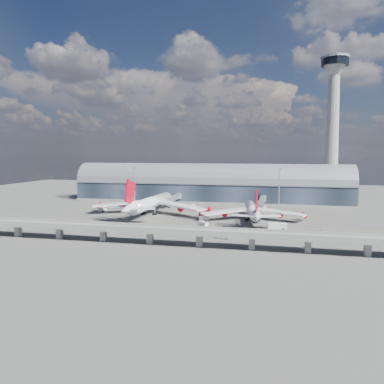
% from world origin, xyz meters
% --- Properties ---
extents(ground, '(500.00, 500.00, 0.00)m').
position_xyz_m(ground, '(0.00, 0.00, 0.00)').
color(ground, '#474744').
rests_on(ground, ground).
extents(taxi_lines, '(200.00, 80.12, 0.01)m').
position_xyz_m(taxi_lines, '(0.00, 22.11, 0.01)').
color(taxi_lines, gold).
rests_on(taxi_lines, ground).
extents(terminal, '(200.00, 30.00, 28.00)m').
position_xyz_m(terminal, '(0.00, 77.99, 11.34)').
color(terminal, '#1D2631').
rests_on(terminal, ground).
extents(control_tower, '(19.00, 19.00, 103.00)m').
position_xyz_m(control_tower, '(85.00, 83.00, 51.64)').
color(control_tower, gray).
rests_on(control_tower, ground).
extents(guideway, '(220.00, 8.50, 7.20)m').
position_xyz_m(guideway, '(-0.00, -55.00, 5.29)').
color(guideway, gray).
rests_on(guideway, ground).
extents(floodlight_mast_left, '(3.00, 0.70, 25.70)m').
position_xyz_m(floodlight_mast_left, '(-50.00, 55.00, 13.63)').
color(floodlight_mast_left, gray).
rests_on(floodlight_mast_left, ground).
extents(floodlight_mast_right, '(3.00, 0.70, 25.70)m').
position_xyz_m(floodlight_mast_right, '(50.00, 55.00, 13.63)').
color(floodlight_mast_right, gray).
rests_on(floodlight_mast_right, ground).
extents(airliner_left, '(72.20, 75.82, 23.13)m').
position_xyz_m(airliner_left, '(-23.61, 12.75, 6.61)').
color(airliner_left, white).
rests_on(airliner_left, ground).
extents(airliner_right, '(57.47, 60.12, 19.09)m').
position_xyz_m(airliner_right, '(36.15, 6.13, 4.95)').
color(airliner_right, white).
rests_on(airliner_right, ground).
extents(jet_bridge_left, '(4.40, 28.00, 7.25)m').
position_xyz_m(jet_bridge_left, '(-20.04, 53.12, 5.18)').
color(jet_bridge_left, gray).
rests_on(jet_bridge_left, ground).
extents(jet_bridge_right, '(4.40, 32.00, 7.25)m').
position_xyz_m(jet_bridge_right, '(39.42, 51.18, 5.18)').
color(jet_bridge_right, gray).
rests_on(jet_bridge_right, ground).
extents(service_truck_0, '(2.91, 6.93, 2.79)m').
position_xyz_m(service_truck_0, '(-55.67, 16.58, 1.44)').
color(service_truck_0, silver).
rests_on(service_truck_0, ground).
extents(service_truck_1, '(5.73, 4.82, 3.04)m').
position_xyz_m(service_truck_1, '(14.32, -19.74, 1.54)').
color(service_truck_1, silver).
rests_on(service_truck_1, ground).
extents(service_truck_2, '(9.12, 4.08, 3.19)m').
position_xyz_m(service_truck_2, '(49.09, -15.99, 1.66)').
color(service_truck_2, silver).
rests_on(service_truck_2, ground).
extents(service_truck_3, '(4.51, 6.41, 2.89)m').
position_xyz_m(service_truck_3, '(11.64, -2.31, 1.48)').
color(service_truck_3, silver).
rests_on(service_truck_3, ground).
extents(service_truck_4, '(3.94, 5.67, 3.00)m').
position_xyz_m(service_truck_4, '(40.74, 38.63, 1.51)').
color(service_truck_4, silver).
rests_on(service_truck_4, ground).
extents(service_truck_5, '(4.23, 5.93, 2.68)m').
position_xyz_m(service_truck_5, '(-3.69, 39.83, 1.37)').
color(service_truck_5, silver).
rests_on(service_truck_5, ground).
extents(cargo_train_0, '(5.03, 2.51, 1.64)m').
position_xyz_m(cargo_train_0, '(11.02, -27.47, 0.85)').
color(cargo_train_0, gray).
rests_on(cargo_train_0, ground).
extents(cargo_train_1, '(6.66, 2.95, 1.46)m').
position_xyz_m(cargo_train_1, '(27.61, -40.25, 0.76)').
color(cargo_train_1, gray).
rests_on(cargo_train_1, ground).
extents(cargo_train_2, '(6.76, 2.45, 1.48)m').
position_xyz_m(cargo_train_2, '(66.87, -19.53, 0.77)').
color(cargo_train_2, gray).
rests_on(cargo_train_2, ground).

